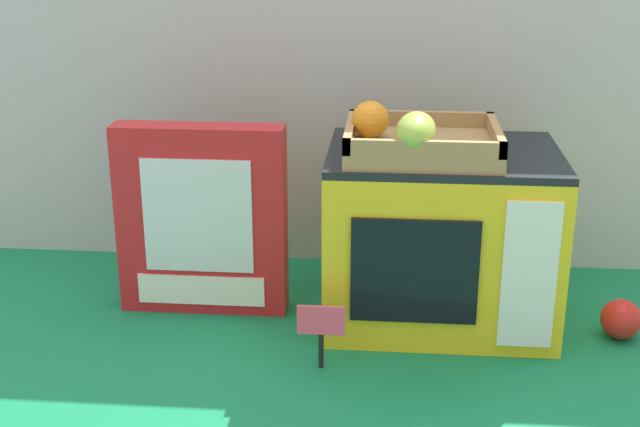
# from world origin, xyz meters

# --- Properties ---
(ground_plane) EXTENTS (1.70, 1.70, 0.00)m
(ground_plane) POSITION_xyz_m (0.00, 0.00, 0.00)
(ground_plane) COLOR #147A4C
(ground_plane) RESTS_ON ground
(display_back_panel) EXTENTS (1.61, 0.03, 0.78)m
(display_back_panel) POSITION_xyz_m (0.00, 0.25, 0.39)
(display_back_panel) COLOR #B7BABF
(display_back_panel) RESTS_ON ground
(toy_microwave) EXTENTS (0.36, 0.28, 0.28)m
(toy_microwave) POSITION_xyz_m (0.17, 0.01, 0.14)
(toy_microwave) COLOR yellow
(toy_microwave) RESTS_ON ground
(food_groups_crate) EXTENTS (0.23, 0.21, 0.08)m
(food_groups_crate) POSITION_xyz_m (0.12, -0.03, 0.31)
(food_groups_crate) COLOR #A37F51
(food_groups_crate) RESTS_ON toy_microwave
(cookie_set_box) EXTENTS (0.28, 0.06, 0.32)m
(cookie_set_box) POSITION_xyz_m (-0.22, 0.01, 0.16)
(cookie_set_box) COLOR red
(cookie_set_box) RESTS_ON ground
(price_sign) EXTENTS (0.07, 0.01, 0.10)m
(price_sign) POSITION_xyz_m (-0.01, -0.18, 0.07)
(price_sign) COLOR black
(price_sign) RESTS_ON ground
(loose_toy_apple) EXTENTS (0.06, 0.06, 0.06)m
(loose_toy_apple) POSITION_xyz_m (0.45, -0.05, 0.03)
(loose_toy_apple) COLOR red
(loose_toy_apple) RESTS_ON ground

